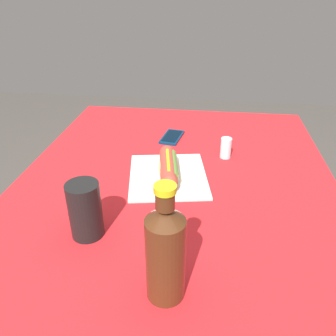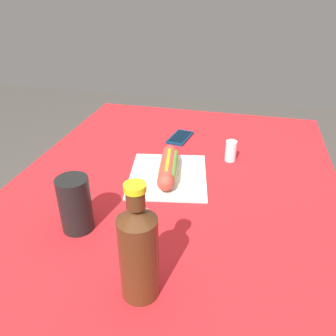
% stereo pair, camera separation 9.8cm
% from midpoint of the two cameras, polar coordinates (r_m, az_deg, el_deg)
% --- Properties ---
extents(dining_table, '(1.26, 0.95, 0.73)m').
position_cam_midpoint_polar(dining_table, '(1.06, -1.57, -7.92)').
color(dining_table, brown).
rests_on(dining_table, ground).
extents(paper_wrapper, '(0.30, 0.27, 0.01)m').
position_cam_midpoint_polar(paper_wrapper, '(1.03, -2.72, -1.38)').
color(paper_wrapper, silver).
rests_on(paper_wrapper, dining_table).
extents(hot_dog, '(0.23, 0.09, 0.05)m').
position_cam_midpoint_polar(hot_dog, '(1.02, -2.71, 0.10)').
color(hot_dog, '#E5BC75').
rests_on(hot_dog, paper_wrapper).
extents(cell_phone, '(0.14, 0.09, 0.01)m').
position_cam_midpoint_polar(cell_phone, '(1.28, -1.54, 5.15)').
color(cell_phone, '#0A2D4C').
rests_on(cell_phone, dining_table).
extents(soda_bottle, '(0.07, 0.07, 0.24)m').
position_cam_midpoint_polar(soda_bottle, '(0.62, -5.09, -13.88)').
color(soda_bottle, '#4C2814').
rests_on(soda_bottle, dining_table).
extents(drinking_cup, '(0.08, 0.08, 0.14)m').
position_cam_midpoint_polar(drinking_cup, '(0.81, -17.09, -6.84)').
color(drinking_cup, black).
rests_on(drinking_cup, dining_table).
extents(salt_shaker, '(0.04, 0.04, 0.07)m').
position_cam_midpoint_polar(salt_shaker, '(1.14, 7.21, 3.29)').
color(salt_shaker, silver).
rests_on(salt_shaker, dining_table).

